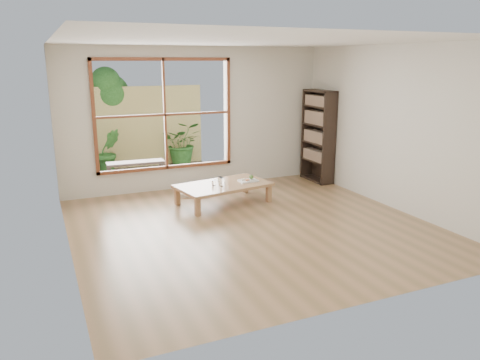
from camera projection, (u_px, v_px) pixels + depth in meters
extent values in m
plane|color=#9E764F|center=(251.00, 226.00, 6.84)|extent=(5.00, 5.00, 0.00)
cube|color=#957448|center=(223.00, 185.00, 7.85)|extent=(1.66, 1.11, 0.05)
cube|color=#957448|center=(198.00, 207.00, 7.24)|extent=(0.09, 0.09, 0.29)
cube|color=#957448|center=(177.00, 196.00, 7.81)|extent=(0.09, 0.09, 0.29)
cube|color=#957448|center=(269.00, 193.00, 7.98)|extent=(0.09, 0.09, 0.29)
cube|color=#957448|center=(245.00, 185.00, 8.55)|extent=(0.09, 0.09, 0.29)
cube|color=silver|center=(193.00, 192.00, 8.47)|extent=(0.61, 0.61, 0.07)
cube|color=black|center=(318.00, 136.00, 9.21)|extent=(0.29, 0.81, 1.79)
cylinder|color=silver|center=(222.00, 182.00, 7.71)|extent=(0.08, 0.08, 0.14)
cylinder|color=silver|center=(223.00, 180.00, 7.90)|extent=(0.06, 0.06, 0.09)
cylinder|color=silver|center=(220.00, 179.00, 8.01)|extent=(0.06, 0.06, 0.08)
cylinder|color=silver|center=(214.00, 183.00, 7.75)|extent=(0.07, 0.07, 0.08)
cube|color=white|center=(248.00, 181.00, 8.02)|extent=(0.32, 0.23, 0.02)
sphere|color=#436628|center=(251.00, 177.00, 8.08)|extent=(0.08, 0.08, 0.08)
cube|color=#C65B2E|center=(248.00, 180.00, 7.96)|extent=(0.06, 0.05, 0.03)
cube|color=beige|center=(243.00, 180.00, 8.01)|extent=(0.07, 0.06, 0.02)
cylinder|color=silver|center=(252.00, 180.00, 7.97)|extent=(0.18, 0.02, 0.01)
cube|color=#342C26|center=(153.00, 176.00, 9.77)|extent=(2.80, 2.00, 0.05)
cube|color=black|center=(136.00, 163.00, 9.35)|extent=(1.15, 0.38, 0.05)
cube|color=black|center=(110.00, 175.00, 9.10)|extent=(0.06, 0.06, 0.31)
cube|color=black|center=(108.00, 172.00, 9.33)|extent=(0.06, 0.06, 0.31)
cube|color=black|center=(163.00, 171.00, 9.47)|extent=(0.06, 0.06, 0.31)
cube|color=black|center=(161.00, 168.00, 9.69)|extent=(0.06, 0.06, 0.31)
cube|color=tan|center=(141.00, 127.00, 10.43)|extent=(2.80, 0.06, 1.80)
imported|color=#2E6926|center=(183.00, 143.00, 10.70)|extent=(1.07, 0.99, 0.98)
imported|color=#2E6926|center=(108.00, 151.00, 9.78)|extent=(0.59, 0.51, 0.95)
cylinder|color=#4C3D2D|center=(107.00, 132.00, 10.45)|extent=(0.14, 0.14, 1.60)
sphere|color=#2E6926|center=(110.00, 93.00, 10.28)|extent=(0.84, 0.84, 0.84)
sphere|color=#2E6926|center=(97.00, 102.00, 10.30)|extent=(0.70, 0.70, 0.70)
sphere|color=#2E6926|center=(106.00, 82.00, 10.10)|extent=(0.64, 0.64, 0.64)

